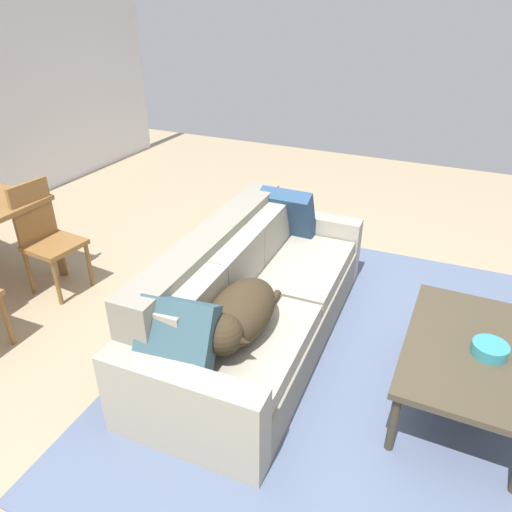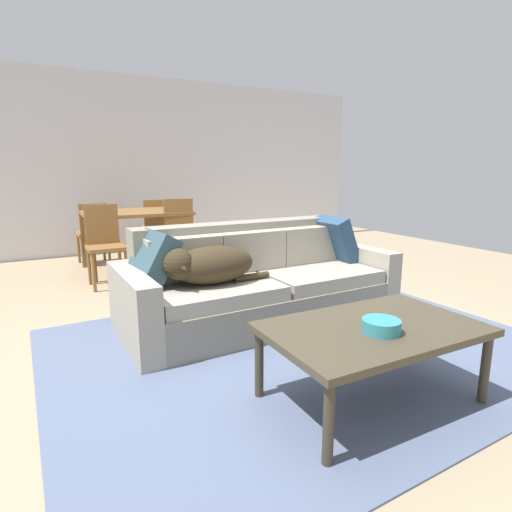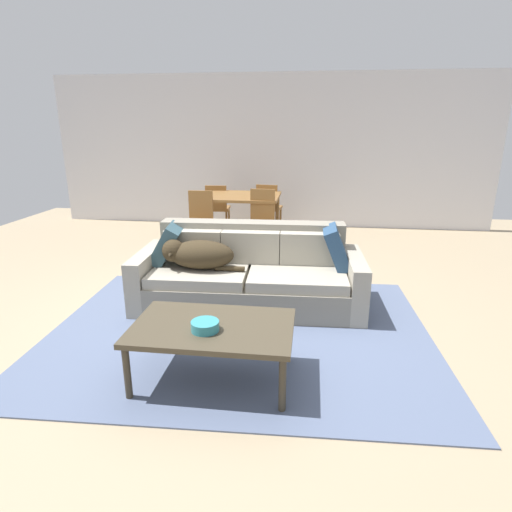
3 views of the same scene
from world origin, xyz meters
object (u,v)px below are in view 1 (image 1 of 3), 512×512
object	(u,v)px
throw_pillow_by_left_arm	(176,338)
throw_pillow_by_right_arm	(287,214)
dining_chair_near_right	(46,234)
bowl_on_coffee_table	(490,349)
coffee_table	(470,352)
dog_on_left_cushion	(239,315)
couch	(251,301)

from	to	relation	value
throw_pillow_by_left_arm	throw_pillow_by_right_arm	size ratio (longest dim) A/B	0.97
dining_chair_near_right	throw_pillow_by_right_arm	bearing A→B (deg)	-55.51
throw_pillow_by_left_arm	dining_chair_near_right	distance (m)	1.98
throw_pillow_by_right_arm	bowl_on_coffee_table	xyz separation A→B (m)	(-0.99, -1.63, -0.14)
coffee_table	dining_chair_near_right	bearing A→B (deg)	90.62
bowl_on_coffee_table	dining_chair_near_right	world-z (taller)	dining_chair_near_right
dining_chair_near_right	bowl_on_coffee_table	bearing A→B (deg)	-85.06
dining_chair_near_right	dog_on_left_cushion	bearing A→B (deg)	-97.00
coffee_table	dining_chair_near_right	size ratio (longest dim) A/B	1.24
dog_on_left_cushion	dining_chair_near_right	bearing A→B (deg)	75.94
bowl_on_coffee_table	coffee_table	bearing A→B (deg)	70.56
throw_pillow_by_left_arm	dog_on_left_cushion	bearing A→B (deg)	-25.80
dog_on_left_cushion	throw_pillow_by_right_arm	size ratio (longest dim) A/B	1.94
dog_on_left_cushion	throw_pillow_by_right_arm	bearing A→B (deg)	7.97
dog_on_left_cushion	bowl_on_coffee_table	xyz separation A→B (m)	(0.42, -1.38, -0.09)
couch	dog_on_left_cushion	xyz separation A→B (m)	(-0.52, -0.17, 0.26)
couch	throw_pillow_by_right_arm	xyz separation A→B (m)	(0.89, 0.09, 0.31)
couch	bowl_on_coffee_table	xyz separation A→B (m)	(-0.09, -1.54, 0.17)
dog_on_left_cushion	throw_pillow_by_left_arm	size ratio (longest dim) A/B	2.01
dining_chair_near_right	coffee_table	bearing A→B (deg)	-84.50
throw_pillow_by_right_arm	coffee_table	distance (m)	1.83
bowl_on_coffee_table	dining_chair_near_right	xyz separation A→B (m)	(-0.00, 3.37, 0.03)
throw_pillow_by_left_arm	couch	bearing A→B (deg)	-1.11
coffee_table	bowl_on_coffee_table	bearing A→B (deg)	-109.44
throw_pillow_by_right_arm	dining_chair_near_right	size ratio (longest dim) A/B	0.47
dog_on_left_cushion	coffee_table	bearing A→B (deg)	-72.72
dining_chair_near_right	throw_pillow_by_left_arm	bearing A→B (deg)	-108.98
couch	throw_pillow_by_right_arm	distance (m)	0.95
throw_pillow_by_left_arm	throw_pillow_by_right_arm	world-z (taller)	throw_pillow_by_right_arm
throw_pillow_by_left_arm	bowl_on_coffee_table	world-z (taller)	throw_pillow_by_left_arm
couch	dining_chair_near_right	world-z (taller)	dining_chair_near_right
coffee_table	couch	bearing A→B (deg)	87.59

